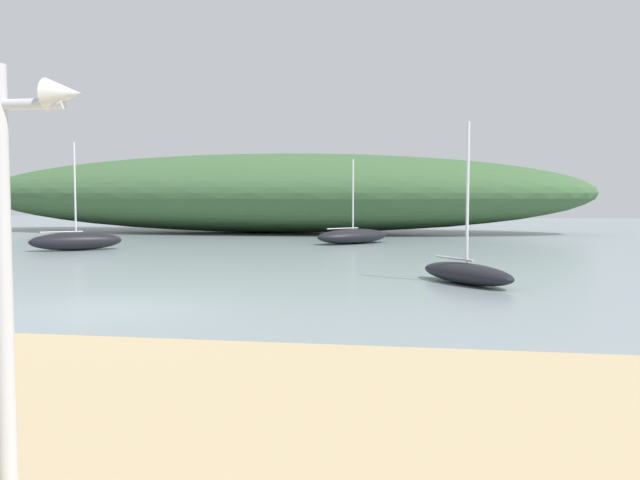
# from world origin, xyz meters

# --- Properties ---
(ground_plane) EXTENTS (120.00, 120.00, 0.00)m
(ground_plane) POSITION_xyz_m (0.00, 0.00, 0.00)
(ground_plane) COLOR gray
(distant_hill) EXTENTS (39.36, 10.33, 4.92)m
(distant_hill) POSITION_xyz_m (-3.73, 29.07, 2.46)
(distant_hill) COLOR #3D6038
(distant_hill) RESTS_ON ground
(sailboat_far_right) EXTENTS (3.90, 3.93, 4.05)m
(sailboat_far_right) POSITION_xyz_m (2.61, 19.63, 0.37)
(sailboat_far_right) COLOR black
(sailboat_far_right) RESTS_ON ground
(sailboat_by_sandbar) EXTENTS (2.81, 3.26, 4.23)m
(sailboat_by_sandbar) POSITION_xyz_m (7.28, 5.20, 0.30)
(sailboat_by_sandbar) COLOR black
(sailboat_by_sandbar) RESTS_ON ground
(sailboat_far_left) EXTENTS (3.71, 3.16, 4.55)m
(sailboat_far_left) POSITION_xyz_m (-8.48, 13.77, 0.40)
(sailboat_far_left) COLOR black
(sailboat_far_left) RESTS_ON ground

